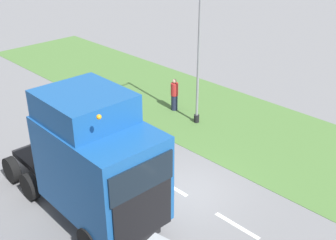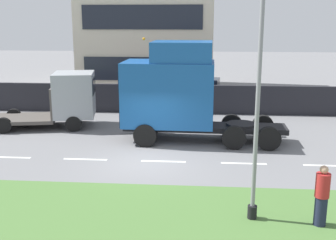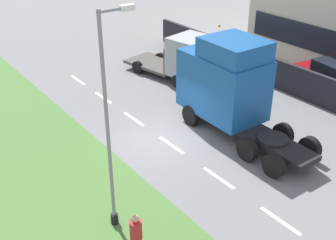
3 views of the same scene
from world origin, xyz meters
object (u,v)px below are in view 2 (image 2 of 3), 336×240
at_px(pedestrian, 322,196).
at_px(parked_car, 196,93).
at_px(lorry_cab, 175,92).
at_px(flatbed_truck, 66,99).
at_px(lamp_post, 258,93).

bearing_deg(pedestrian, parked_car, 12.95).
height_order(lorry_cab, flatbed_truck, lorry_cab).
bearing_deg(parked_car, flatbed_truck, 138.01).
height_order(parked_car, lamp_post, lamp_post).
relative_size(lorry_cab, parked_car, 1.52).
relative_size(lorry_cab, lamp_post, 1.01).
bearing_deg(lorry_cab, lamp_post, -159.45).
xyz_separation_m(lorry_cab, parked_car, (7.64, -0.89, -1.38)).
bearing_deg(pedestrian, flatbed_truck, 45.32).
relative_size(flatbed_truck, parked_car, 1.21).
bearing_deg(pedestrian, lamp_post, 79.08).
bearing_deg(flatbed_truck, lorry_cab, 59.29).
bearing_deg(lamp_post, flatbed_truck, 40.83).
height_order(lorry_cab, lamp_post, lamp_post).
height_order(parked_car, pedestrian, parked_car).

